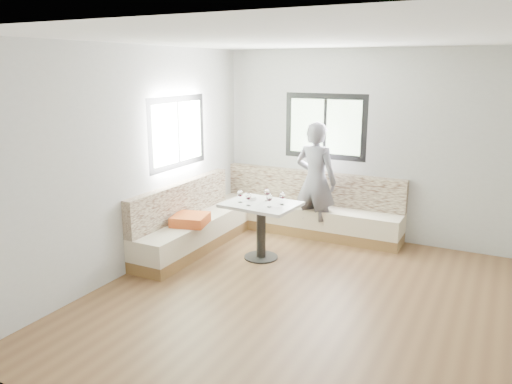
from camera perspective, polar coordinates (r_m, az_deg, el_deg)
room at (r=5.24m, az=7.49°, el=1.65°), size 5.01×5.01×2.81m
banquette at (r=7.47m, az=0.32°, el=-3.01°), size 2.90×2.80×0.95m
table at (r=6.68m, az=0.59°, el=-2.87°), size 1.00×0.80×0.78m
person at (r=7.46m, az=6.83°, el=1.25°), size 0.69×0.49×1.77m
olive_ramekin at (r=6.78m, az=-0.42°, el=-0.71°), size 0.11×0.11×0.05m
wine_glass_a at (r=6.63m, az=-1.83°, el=-0.19°), size 0.08×0.08×0.17m
wine_glass_b at (r=6.47m, az=-0.88°, el=-0.54°), size 0.08×0.08×0.17m
wine_glass_c at (r=6.40m, az=1.53°, el=-0.70°), size 0.08×0.08×0.17m
wine_glass_d at (r=6.71m, az=1.25°, el=-0.01°), size 0.08×0.08×0.17m
wine_glass_e at (r=6.52m, az=3.02°, el=-0.44°), size 0.08×0.08×0.17m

